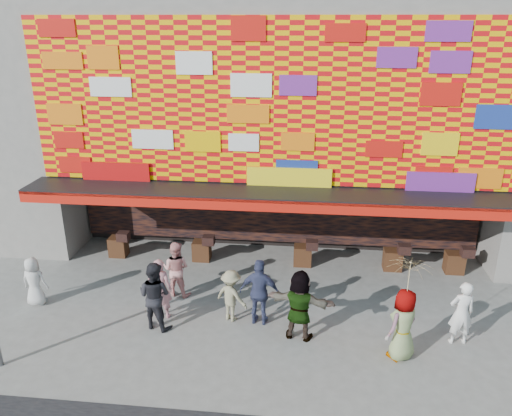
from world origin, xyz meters
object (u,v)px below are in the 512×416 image
object	(u,v)px
ped_f	(300,305)
ped_i	(176,269)
ped_h	(461,313)
ped_b	(160,288)
parasol	(409,279)
ped_a	(34,281)
ped_e	(260,292)
ped_c	(155,295)
ped_d	(231,296)
ped_g	(403,325)

from	to	relation	value
ped_f	ped_i	bearing A→B (deg)	-14.59
ped_f	ped_h	size ratio (longest dim) A/B	1.10
ped_b	parasol	size ratio (longest dim) A/B	0.93
ped_a	ped_b	distance (m)	3.86
ped_a	ped_e	bearing A→B (deg)	178.41
ped_h	ped_b	bearing A→B (deg)	-10.53
ped_b	ped_h	size ratio (longest dim) A/B	1.02
ped_e	ped_i	distance (m)	2.94
ped_c	ped_f	world-z (taller)	ped_f
ped_d	ped_g	size ratio (longest dim) A/B	0.81
ped_e	ped_i	xyz separation A→B (m)	(-2.66, 1.25, -0.09)
parasol	ped_a	bearing A→B (deg)	172.33
ped_a	ped_f	bearing A→B (deg)	174.62
ped_i	ped_h	bearing A→B (deg)	177.57
ped_e	ped_g	world-z (taller)	ped_e
ped_h	ped_i	size ratio (longest dim) A/B	1.02
ped_d	parasol	size ratio (longest dim) A/B	0.78
ped_h	ped_i	bearing A→B (deg)	-19.45
ped_h	ped_g	bearing A→B (deg)	17.96
ped_e	ped_a	bearing A→B (deg)	5.06
ped_c	ped_e	bearing A→B (deg)	-152.64
ped_i	ped_d	bearing A→B (deg)	156.90
ped_a	ped_b	xyz separation A→B (m)	(3.85, -0.26, 0.16)
ped_c	ped_g	distance (m)	6.44
ped_c	ped_h	world-z (taller)	ped_c
ped_c	ped_e	size ratio (longest dim) A/B	1.00
ped_d	ped_e	size ratio (longest dim) A/B	0.79
ped_b	ped_g	xyz separation A→B (m)	(6.40, -1.12, 0.04)
ped_b	ped_g	distance (m)	6.50
ped_c	ped_g	size ratio (longest dim) A/B	1.03
ped_b	ped_d	world-z (taller)	ped_b
ped_i	parasol	world-z (taller)	parasol
ped_i	parasol	distance (m)	6.83
ped_e	ped_g	distance (m)	3.78
ped_c	ped_d	bearing A→B (deg)	-146.70
ped_a	ped_f	distance (m)	7.77
ped_b	ped_g	size ratio (longest dim) A/B	0.96
ped_e	ped_h	world-z (taller)	ped_e
ped_f	parasol	xyz separation A→B (m)	(2.53, -0.55, 1.22)
ped_b	ped_a	bearing A→B (deg)	-2.37
ped_g	ped_e	bearing A→B (deg)	-57.98
ped_a	ped_c	bearing A→B (deg)	169.92
ped_g	ped_h	world-z (taller)	ped_g
ped_e	ped_c	bearing A→B (deg)	16.85
ped_a	ped_c	world-z (taller)	ped_c
ped_a	ped_i	bearing A→B (deg)	-165.45
ped_e	ped_h	bearing A→B (deg)	-176.31
ped_i	ped_b	bearing A→B (deg)	93.20
ped_d	ped_g	xyz separation A→B (m)	(4.42, -1.19, 0.18)
ped_g	ped_h	size ratio (longest dim) A/B	1.06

